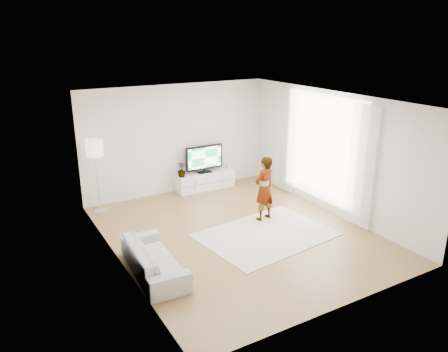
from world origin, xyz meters
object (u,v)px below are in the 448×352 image
rug (267,234)px  sofa (154,259)px  player (264,188)px  television (204,158)px  media_console (205,181)px  floor_lamp (94,151)px

rug → sofa: 2.61m
rug → sofa: bearing=-174.8°
rug → player: 1.08m
television → rug: bearing=-93.5°
media_console → rug: bearing=-93.5°
television → floor_lamp: floor_lamp is taller
floor_lamp → sofa: bearing=-88.2°
media_console → player: player is taller
player → floor_lamp: bearing=-49.1°
player → television: bearing=-97.7°
floor_lamp → player: bearing=-36.7°
television → sofa: (-2.77, -3.40, -0.58)m
television → player: size_ratio=0.73×
television → player: player is taller
player → sofa: 3.15m
media_console → floor_lamp: bearing=-176.9°
television → sofa: bearing=-129.2°
rug → floor_lamp: 4.27m
television → floor_lamp: (-2.87, -0.19, 0.62)m
player → sofa: player is taller
media_console → sofa: 4.37m
television → floor_lamp: 2.95m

